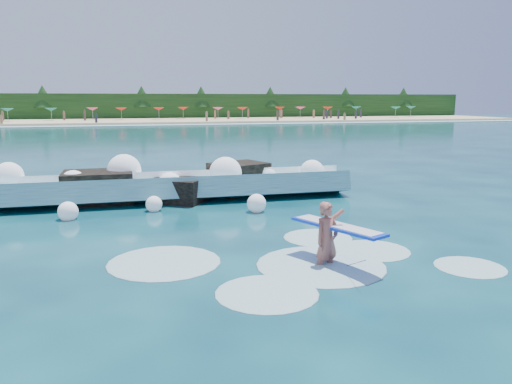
# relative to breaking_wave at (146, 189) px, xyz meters

# --- Properties ---
(ground) EXTENTS (200.00, 200.00, 0.00)m
(ground) POSITION_rel_breaking_wave_xyz_m (1.51, -7.51, -0.49)
(ground) COLOR #072B3B
(ground) RESTS_ON ground
(beach) EXTENTS (140.00, 20.00, 0.40)m
(beach) POSITION_rel_breaking_wave_xyz_m (1.51, 70.49, -0.29)
(beach) COLOR tan
(beach) RESTS_ON ground
(wet_band) EXTENTS (140.00, 5.00, 0.08)m
(wet_band) POSITION_rel_breaking_wave_xyz_m (1.51, 59.49, -0.45)
(wet_band) COLOR silver
(wet_band) RESTS_ON ground
(treeline) EXTENTS (140.00, 4.00, 5.00)m
(treeline) POSITION_rel_breaking_wave_xyz_m (1.51, 80.49, 2.01)
(treeline) COLOR black
(treeline) RESTS_ON ground
(breaking_wave) EXTENTS (16.24, 2.61, 1.40)m
(breaking_wave) POSITION_rel_breaking_wave_xyz_m (0.00, 0.00, 0.00)
(breaking_wave) COLOR teal
(breaking_wave) RESTS_ON ground
(rock_cluster) EXTENTS (8.35, 3.59, 1.52)m
(rock_cluster) POSITION_rel_breaking_wave_xyz_m (0.81, 0.25, -0.01)
(rock_cluster) COLOR black
(rock_cluster) RESTS_ON ground
(surfer_with_board) EXTENTS (1.61, 3.00, 1.89)m
(surfer_with_board) POSITION_rel_breaking_wave_xyz_m (3.88, -9.10, 0.21)
(surfer_with_board) COLOR #A85B4E
(surfer_with_board) RESTS_ON ground
(wave_spray) EXTENTS (15.04, 4.67, 1.87)m
(wave_spray) POSITION_rel_breaking_wave_xyz_m (0.19, -0.09, 0.41)
(wave_spray) COLOR white
(wave_spray) RESTS_ON ground
(surf_foam) EXTENTS (9.28, 5.76, 0.16)m
(surf_foam) POSITION_rel_breaking_wave_xyz_m (2.97, -8.65, -0.49)
(surf_foam) COLOR silver
(surf_foam) RESTS_ON ground
(beach_umbrellas) EXTENTS (112.97, 6.92, 0.50)m
(beach_umbrellas) POSITION_rel_breaking_wave_xyz_m (1.68, 72.72, 1.76)
(beach_umbrellas) COLOR red
(beach_umbrellas) RESTS_ON ground
(beachgoers) EXTENTS (106.79, 12.45, 1.90)m
(beachgoers) POSITION_rel_breaking_wave_xyz_m (-5.97, 68.13, 0.62)
(beachgoers) COLOR #3F332D
(beachgoers) RESTS_ON ground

